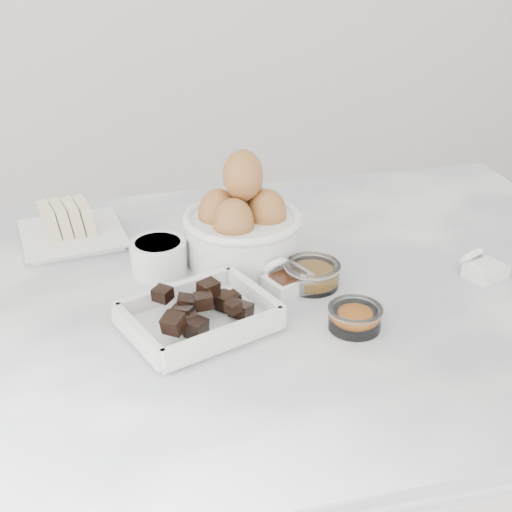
{
  "coord_description": "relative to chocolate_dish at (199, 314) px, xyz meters",
  "views": [
    {
      "loc": [
        -0.2,
        -0.85,
        1.45
      ],
      "look_at": [
        0.02,
        0.03,
        0.98
      ],
      "focal_mm": 50.0,
      "sensor_mm": 36.0,
      "label": 1
    }
  ],
  "objects": [
    {
      "name": "butter_plate",
      "position": [
        -0.16,
        0.31,
        0.0
      ],
      "size": [
        0.18,
        0.18,
        0.06
      ],
      "color": "white",
      "rests_on": "marble_slab"
    },
    {
      "name": "egg_bowl",
      "position": [
        0.1,
        0.18,
        0.04
      ],
      "size": [
        0.18,
        0.18,
        0.17
      ],
      "color": "white",
      "rests_on": "marble_slab"
    },
    {
      "name": "salt_spoon",
      "position": [
        0.43,
        0.04,
        -0.01
      ],
      "size": [
        0.07,
        0.08,
        0.04
      ],
      "color": "white",
      "rests_on": "marble_slab"
    },
    {
      "name": "marble_slab",
      "position": [
        0.08,
        0.07,
        -0.04
      ],
      "size": [
        1.2,
        0.8,
        0.04
      ],
      "primitive_type": "cube",
      "color": "silver",
      "rests_on": "cabinet"
    },
    {
      "name": "sugar_ramekin",
      "position": [
        -0.03,
        0.16,
        0.01
      ],
      "size": [
        0.08,
        0.08,
        0.05
      ],
      "color": "white",
      "rests_on": "marble_slab"
    },
    {
      "name": "vanilla_spoon",
      "position": [
        0.14,
        0.07,
        -0.01
      ],
      "size": [
        0.07,
        0.09,
        0.04
      ],
      "color": "white",
      "rests_on": "marble_slab"
    },
    {
      "name": "honey_bowl",
      "position": [
        0.18,
        0.07,
        -0.0
      ],
      "size": [
        0.08,
        0.08,
        0.04
      ],
      "color": "white",
      "rests_on": "marble_slab"
    },
    {
      "name": "chocolate_dish",
      "position": [
        0.0,
        0.0,
        0.0
      ],
      "size": [
        0.22,
        0.2,
        0.05
      ],
      "color": "white",
      "rests_on": "marble_slab"
    },
    {
      "name": "zest_bowl",
      "position": [
        0.2,
        -0.05,
        -0.0
      ],
      "size": [
        0.07,
        0.07,
        0.03
      ],
      "color": "white",
      "rests_on": "marble_slab"
    }
  ]
}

